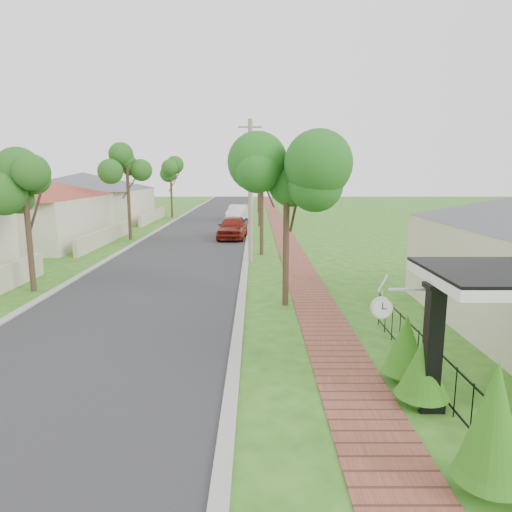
% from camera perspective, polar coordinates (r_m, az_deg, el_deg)
% --- Properties ---
extents(ground, '(160.00, 160.00, 0.00)m').
position_cam_1_polar(ground, '(10.38, -6.72, -15.69)').
color(ground, '#2A6417').
rests_on(ground, ground).
extents(road, '(7.00, 120.00, 0.02)m').
position_cam_1_polar(road, '(29.90, -8.06, 1.51)').
color(road, '#28282B').
rests_on(road, ground).
extents(kerb_right, '(0.30, 120.00, 0.10)m').
position_cam_1_polar(kerb_right, '(29.61, -1.05, 1.52)').
color(kerb_right, '#9E9E99').
rests_on(kerb_right, ground).
extents(kerb_left, '(0.30, 120.00, 0.10)m').
position_cam_1_polar(kerb_left, '(30.62, -14.84, 1.47)').
color(kerb_left, '#9E9E99').
rests_on(kerb_left, ground).
extents(sidewalk, '(1.50, 120.00, 0.03)m').
position_cam_1_polar(sidewalk, '(29.68, 3.98, 1.52)').
color(sidewalk, brown).
rests_on(sidewalk, ground).
extents(porch_post, '(0.48, 0.48, 2.52)m').
position_cam_1_polar(porch_post, '(9.56, 21.15, -11.36)').
color(porch_post, black).
rests_on(porch_post, ground).
extents(picket_fence, '(0.03, 8.02, 1.00)m').
position_cam_1_polar(picket_fence, '(10.76, 20.78, -12.24)').
color(picket_fence, black).
rests_on(picket_fence, ground).
extents(street_trees, '(10.70, 37.65, 5.89)m').
position_cam_1_polar(street_trees, '(36.33, -6.54, 10.27)').
color(street_trees, '#382619').
rests_on(street_trees, ground).
extents(hedge_row, '(0.92, 4.55, 2.14)m').
position_cam_1_polar(hedge_row, '(9.18, 21.66, -14.34)').
color(hedge_row, '#266213').
rests_on(hedge_row, ground).
extents(far_house_red, '(15.56, 15.56, 4.60)m').
position_cam_1_polar(far_house_red, '(33.48, -28.99, 5.29)').
color(far_house_red, beige).
rests_on(far_house_red, ground).
extents(far_house_grey, '(15.56, 15.56, 4.60)m').
position_cam_1_polar(far_house_grey, '(46.22, -20.64, 6.96)').
color(far_house_grey, beige).
rests_on(far_house_grey, ground).
extents(parked_car_red, '(2.18, 4.73, 1.57)m').
position_cam_1_polar(parked_car_red, '(31.95, -2.93, 3.58)').
color(parked_car_red, maroon).
rests_on(parked_car_red, ground).
extents(parked_car_white, '(2.19, 4.71, 1.49)m').
position_cam_1_polar(parked_car_white, '(44.07, -2.31, 5.40)').
color(parked_car_white, white).
rests_on(parked_car_white, ground).
extents(near_tree, '(2.16, 2.16, 5.54)m').
position_cam_1_polar(near_tree, '(15.39, 3.87, 9.86)').
color(near_tree, '#382619').
rests_on(near_tree, ground).
extents(utility_pole, '(1.20, 0.24, 7.18)m').
position_cam_1_polar(utility_pole, '(23.40, -0.70, 8.16)').
color(utility_pole, gray).
rests_on(utility_pole, ground).
extents(station_clock, '(1.07, 0.13, 0.62)m').
position_cam_1_polar(station_clock, '(9.39, 15.65, -6.09)').
color(station_clock, silver).
rests_on(station_clock, ground).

